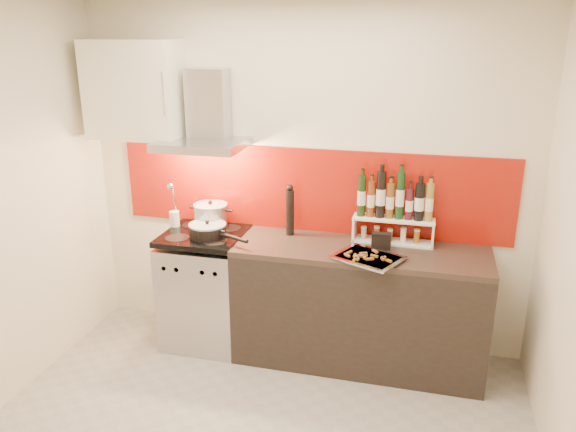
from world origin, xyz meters
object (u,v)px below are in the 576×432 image
(range_stove, at_px, (206,289))
(pepper_mill, at_px, (290,211))
(counter, at_px, (359,305))
(baking_tray, at_px, (368,258))
(stock_pot, at_px, (211,216))
(saute_pan, at_px, (208,230))

(range_stove, relative_size, pepper_mill, 2.32)
(counter, relative_size, baking_tray, 3.40)
(stock_pot, distance_m, pepper_mill, 0.63)
(counter, xyz_separation_m, stock_pot, (-1.19, 0.12, 0.56))
(baking_tray, bearing_deg, stock_pot, 165.81)
(stock_pot, bearing_deg, pepper_mill, 2.68)
(range_stove, xyz_separation_m, stock_pot, (0.01, 0.13, 0.56))
(counter, xyz_separation_m, pepper_mill, (-0.56, 0.15, 0.64))
(counter, bearing_deg, saute_pan, -176.63)
(saute_pan, height_order, baking_tray, saute_pan)
(counter, bearing_deg, stock_pot, 174.02)
(saute_pan, bearing_deg, baking_tray, -6.01)
(counter, xyz_separation_m, saute_pan, (-1.13, -0.07, 0.51))
(range_stove, height_order, baking_tray, baking_tray)
(saute_pan, height_order, pepper_mill, pepper_mill)
(counter, distance_m, baking_tray, 0.51)
(pepper_mill, height_order, baking_tray, pepper_mill)
(range_stove, relative_size, counter, 0.51)
(counter, distance_m, saute_pan, 1.25)
(stock_pot, xyz_separation_m, pepper_mill, (0.62, 0.03, 0.08))
(range_stove, bearing_deg, baking_tray, -8.45)
(counter, height_order, stock_pot, stock_pot)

